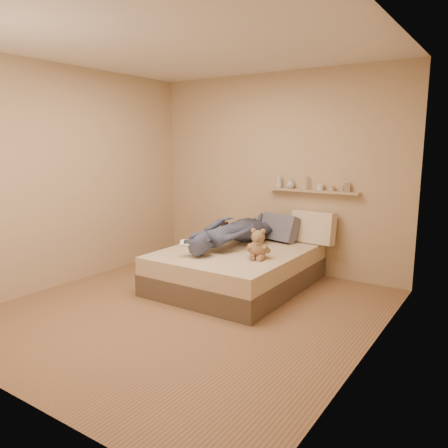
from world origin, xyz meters
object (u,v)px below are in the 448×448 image
Objects in this scene: pillow_grey at (279,228)px; pillow_cream at (313,227)px; wall_shelf at (312,191)px; dark_plush at (226,232)px; game_console at (188,243)px; teddy_bear at (258,246)px; person at (234,231)px; bed at (237,268)px.

pillow_cream is at bearing 18.85° from pillow_grey.
wall_shelf is at bearing 127.60° from pillow_cream.
game_console is at bearing -81.52° from dark_plush.
pillow_grey is (0.46, 1.29, 0.01)m from game_console.
pillow_grey is 0.42× the size of wall_shelf.
teddy_bear is 0.28× the size of wall_shelf.
dark_plush is 1.23m from wall_shelf.
teddy_bear is at bearing 151.88° from person.
dark_plush reaches higher than bed.
dark_plush is 0.50× the size of pillow_grey.
person is at bearing 133.68° from bed.
person is at bearing -136.47° from pillow_cream.
pillow_grey is at bearing 102.89° from teddy_bear.
pillow_cream is at bearing 53.65° from bed.
pillow_cream is (1.01, 0.47, 0.09)m from dark_plush.
pillow_cream is at bearing -52.40° from wall_shelf.
pillow_grey is 0.32× the size of person.
dark_plush is 1.12m from pillow_cream.
teddy_bear is at bearing -97.11° from wall_shelf.
pillow_cream is 0.35× the size of person.
pillow_grey is (0.20, 0.69, 0.40)m from bed.
game_console is at bearing -121.24° from pillow_cream.
bed is 9.59× the size of game_console.
pillow_cream is (0.87, 1.43, 0.04)m from game_console.
teddy_bear is at bearing -35.59° from dark_plush.
teddy_bear reaches higher than game_console.
dark_plush is at bearing -150.03° from wall_shelf.
game_console is 0.17× the size of wall_shelf.
dark_plush is at bearing 98.48° from game_console.
bed is at bearing -121.18° from wall_shelf.
bed is at bearing 138.90° from person.
pillow_grey reaches higher than game_console.
pillow_grey is at bearing 73.78° from bed.
teddy_bear is 0.64m from person.
bed is 1.58× the size of wall_shelf.
bed is 7.63× the size of dark_plush.
bed is 3.80× the size of pillow_grey.
wall_shelf is (0.55, 0.91, 0.88)m from bed.
person is at bearing 146.66° from teddy_bear.
wall_shelf reaches higher than pillow_grey.
bed is at bearing 151.67° from teddy_bear.
wall_shelf reaches higher than person.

